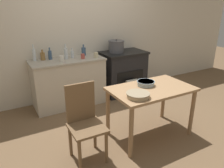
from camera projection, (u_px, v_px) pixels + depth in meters
ground_plane at (128, 128)px, 3.34m from camera, size 14.00×14.00×0.00m
wall_back at (84, 32)px, 4.19m from camera, size 8.00×0.07×2.55m
counter_cabinet at (69, 82)px, 4.00m from camera, size 1.29×0.60×0.86m
stove at (123, 72)px, 4.54m from camera, size 0.89×0.60×0.88m
work_table at (151, 95)px, 2.98m from camera, size 1.13×0.69×0.73m
chair at (85, 121)px, 2.59m from camera, size 0.40×0.40×0.93m
flour_sack at (133, 90)px, 4.26m from camera, size 0.26×0.18×0.39m
stock_pot at (116, 46)px, 4.30m from camera, size 0.31×0.31×0.26m
mixing_bowl_large at (146, 83)px, 3.02m from camera, size 0.25×0.25×0.06m
mixing_bowl_small at (138, 95)px, 2.64m from camera, size 0.29×0.29×0.06m
bottle_far_left at (84, 51)px, 4.10m from camera, size 0.08×0.08×0.20m
bottle_left at (66, 53)px, 3.85m from camera, size 0.07×0.07×0.26m
bottle_mid_left at (43, 56)px, 3.77m from camera, size 0.08×0.08×0.18m
bottle_center_left at (72, 54)px, 3.92m from camera, size 0.06×0.06×0.18m
bottle_center at (34, 55)px, 3.71m from camera, size 0.06×0.06×0.28m
bottle_center_right at (50, 55)px, 3.82m from camera, size 0.06×0.06×0.21m
cup_mid_right at (83, 56)px, 3.88m from camera, size 0.07×0.07×0.09m
cup_right at (96, 55)px, 3.95m from camera, size 0.08×0.08×0.09m
cup_far_right at (61, 59)px, 3.70m from camera, size 0.08×0.08×0.10m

